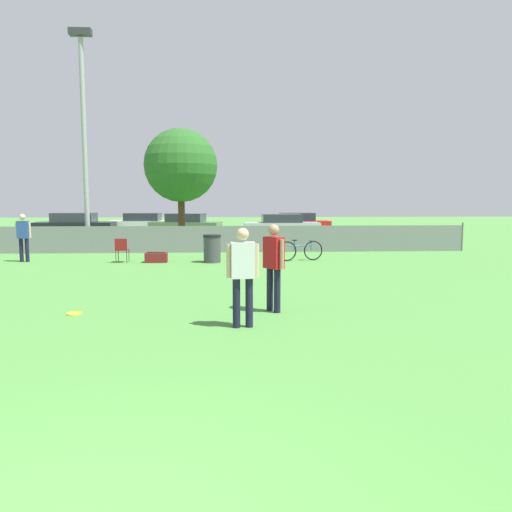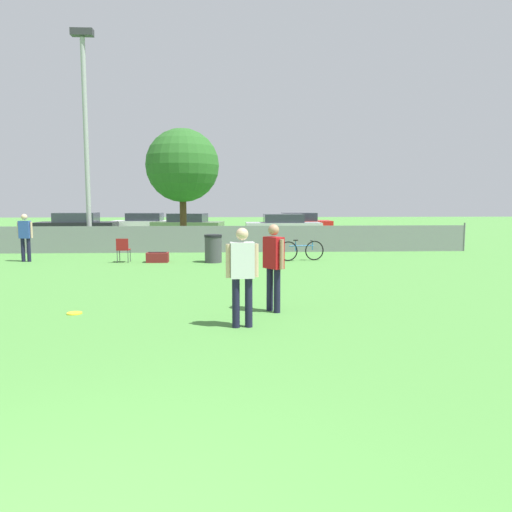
{
  "view_description": "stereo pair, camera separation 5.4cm",
  "coord_description": "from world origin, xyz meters",
  "px_view_note": "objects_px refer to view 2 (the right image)",
  "views": [
    {
      "loc": [
        1.1,
        -2.64,
        2.18
      ],
      "look_at": [
        1.68,
        7.31,
        1.05
      ],
      "focal_mm": 35.0,
      "sensor_mm": 36.0,
      "label": 1
    },
    {
      "loc": [
        1.16,
        -2.64,
        2.18
      ],
      "look_at": [
        1.68,
        7.31,
        1.05
      ],
      "focal_mm": 35.0,
      "sensor_mm": 36.0,
      "label": 2
    }
  ],
  "objects_px": {
    "player_defender_red": "(274,261)",
    "light_pole": "(85,124)",
    "player_receiver_white": "(242,270)",
    "tree_near_pole": "(182,166)",
    "parked_car_red": "(299,224)",
    "bicycle_sideline": "(301,250)",
    "trash_bin": "(213,248)",
    "folding_chair_sideline": "(123,248)",
    "gear_bag_sideline": "(158,257)",
    "parked_car_dark": "(77,226)",
    "parked_car_white": "(145,224)",
    "frisbee_disc": "(74,313)",
    "parked_car_olive": "(188,225)",
    "parked_car_silver": "(283,226)",
    "spectator_in_blue": "(25,234)"
  },
  "relations": [
    {
      "from": "light_pole",
      "to": "gear_bag_sideline",
      "type": "distance_m",
      "value": 7.46
    },
    {
      "from": "parked_car_red",
      "to": "gear_bag_sideline",
      "type": "bearing_deg",
      "value": -116.16
    },
    {
      "from": "tree_near_pole",
      "to": "spectator_in_blue",
      "type": "bearing_deg",
      "value": -129.16
    },
    {
      "from": "player_defender_red",
      "to": "light_pole",
      "type": "bearing_deg",
      "value": 174.67
    },
    {
      "from": "bicycle_sideline",
      "to": "trash_bin",
      "type": "xyz_separation_m",
      "value": [
        -3.14,
        -0.32,
        0.12
      ]
    },
    {
      "from": "bicycle_sideline",
      "to": "light_pole",
      "type": "bearing_deg",
      "value": 144.28
    },
    {
      "from": "trash_bin",
      "to": "parked_car_silver",
      "type": "xyz_separation_m",
      "value": [
        3.71,
        11.72,
        0.17
      ]
    },
    {
      "from": "player_receiver_white",
      "to": "player_defender_red",
      "type": "xyz_separation_m",
      "value": [
        0.63,
        1.17,
        0.0
      ]
    },
    {
      "from": "gear_bag_sideline",
      "to": "parked_car_white",
      "type": "bearing_deg",
      "value": 101.14
    },
    {
      "from": "gear_bag_sideline",
      "to": "parked_car_red",
      "type": "relative_size",
      "value": 0.19
    },
    {
      "from": "player_defender_red",
      "to": "folding_chair_sideline",
      "type": "xyz_separation_m",
      "value": [
        -4.55,
        7.91,
        -0.49
      ]
    },
    {
      "from": "light_pole",
      "to": "frisbee_disc",
      "type": "height_order",
      "value": "light_pole"
    },
    {
      "from": "light_pole",
      "to": "spectator_in_blue",
      "type": "distance_m",
      "value": 5.85
    },
    {
      "from": "player_receiver_white",
      "to": "parked_car_white",
      "type": "bearing_deg",
      "value": 98.5
    },
    {
      "from": "tree_near_pole",
      "to": "parked_car_dark",
      "type": "relative_size",
      "value": 1.22
    },
    {
      "from": "light_pole",
      "to": "bicycle_sideline",
      "type": "bearing_deg",
      "value": -24.76
    },
    {
      "from": "spectator_in_blue",
      "to": "frisbee_disc",
      "type": "relative_size",
      "value": 5.83
    },
    {
      "from": "trash_bin",
      "to": "tree_near_pole",
      "type": "bearing_deg",
      "value": 103.82
    },
    {
      "from": "player_receiver_white",
      "to": "frisbee_disc",
      "type": "height_order",
      "value": "player_receiver_white"
    },
    {
      "from": "frisbee_disc",
      "to": "parked_car_silver",
      "type": "distance_m",
      "value": 20.45
    },
    {
      "from": "frisbee_disc",
      "to": "parked_car_white",
      "type": "relative_size",
      "value": 0.07
    },
    {
      "from": "tree_near_pole",
      "to": "bicycle_sideline",
      "type": "bearing_deg",
      "value": -52.94
    },
    {
      "from": "player_receiver_white",
      "to": "tree_near_pole",
      "type": "bearing_deg",
      "value": 93.95
    },
    {
      "from": "folding_chair_sideline",
      "to": "trash_bin",
      "type": "xyz_separation_m",
      "value": [
        3.13,
        -0.12,
        -0.01
      ]
    },
    {
      "from": "gear_bag_sideline",
      "to": "parked_car_dark",
      "type": "height_order",
      "value": "parked_car_dark"
    },
    {
      "from": "spectator_in_blue",
      "to": "parked_car_silver",
      "type": "xyz_separation_m",
      "value": [
        10.31,
        11.17,
        -0.31
      ]
    },
    {
      "from": "parked_car_white",
      "to": "parked_car_red",
      "type": "xyz_separation_m",
      "value": [
        9.67,
        -0.26,
        -0.01
      ]
    },
    {
      "from": "frisbee_disc",
      "to": "bicycle_sideline",
      "type": "relative_size",
      "value": 0.17
    },
    {
      "from": "parked_car_red",
      "to": "bicycle_sideline",
      "type": "bearing_deg",
      "value": -97.21
    },
    {
      "from": "parked_car_olive",
      "to": "parked_car_silver",
      "type": "distance_m",
      "value": 5.65
    },
    {
      "from": "parked_car_olive",
      "to": "trash_bin",
      "type": "bearing_deg",
      "value": -69.92
    },
    {
      "from": "folding_chair_sideline",
      "to": "bicycle_sideline",
      "type": "height_order",
      "value": "folding_chair_sideline"
    },
    {
      "from": "bicycle_sideline",
      "to": "parked_car_olive",
      "type": "distance_m",
      "value": 13.08
    },
    {
      "from": "spectator_in_blue",
      "to": "frisbee_disc",
      "type": "height_order",
      "value": "spectator_in_blue"
    },
    {
      "from": "trash_bin",
      "to": "parked_car_olive",
      "type": "height_order",
      "value": "parked_car_olive"
    },
    {
      "from": "gear_bag_sideline",
      "to": "player_defender_red",
      "type": "bearing_deg",
      "value": -66.94
    },
    {
      "from": "trash_bin",
      "to": "parked_car_red",
      "type": "bearing_deg",
      "value": 70.52
    },
    {
      "from": "folding_chair_sideline",
      "to": "trash_bin",
      "type": "bearing_deg",
      "value": 178.4
    },
    {
      "from": "parked_car_red",
      "to": "trash_bin",
      "type": "bearing_deg",
      "value": -109.17
    },
    {
      "from": "player_receiver_white",
      "to": "parked_car_olive",
      "type": "distance_m",
      "value": 21.51
    },
    {
      "from": "player_receiver_white",
      "to": "folding_chair_sideline",
      "type": "height_order",
      "value": "player_receiver_white"
    },
    {
      "from": "light_pole",
      "to": "parked_car_dark",
      "type": "height_order",
      "value": "light_pole"
    },
    {
      "from": "gear_bag_sideline",
      "to": "parked_car_silver",
      "type": "bearing_deg",
      "value": 64.0
    },
    {
      "from": "spectator_in_blue",
      "to": "parked_car_dark",
      "type": "height_order",
      "value": "spectator_in_blue"
    },
    {
      "from": "gear_bag_sideline",
      "to": "parked_car_red",
      "type": "distance_m",
      "value": 15.47
    },
    {
      "from": "parked_car_white",
      "to": "parked_car_olive",
      "type": "distance_m",
      "value": 3.37
    },
    {
      "from": "player_defender_red",
      "to": "trash_bin",
      "type": "height_order",
      "value": "player_defender_red"
    },
    {
      "from": "tree_near_pole",
      "to": "parked_car_dark",
      "type": "xyz_separation_m",
      "value": [
        -6.68,
        5.5,
        -3.09
      ]
    },
    {
      "from": "parked_car_white",
      "to": "parked_car_red",
      "type": "distance_m",
      "value": 9.67
    },
    {
      "from": "light_pole",
      "to": "bicycle_sideline",
      "type": "xyz_separation_m",
      "value": [
        8.54,
        -3.94,
        -4.96
      ]
    }
  ]
}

